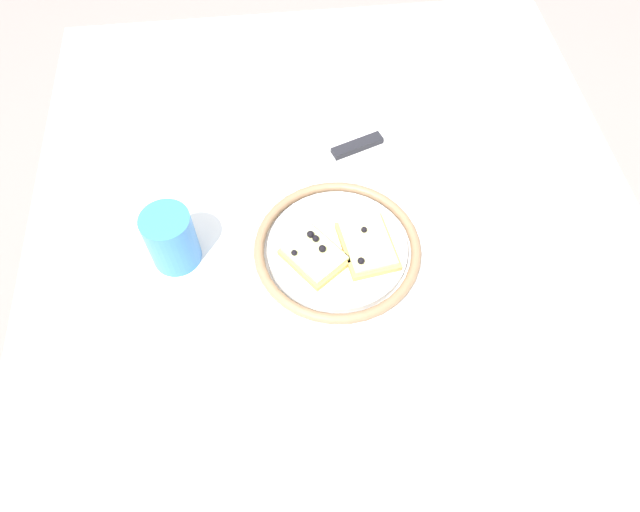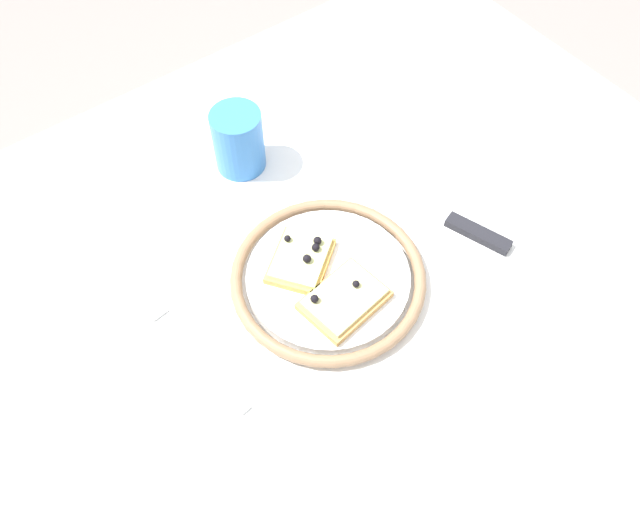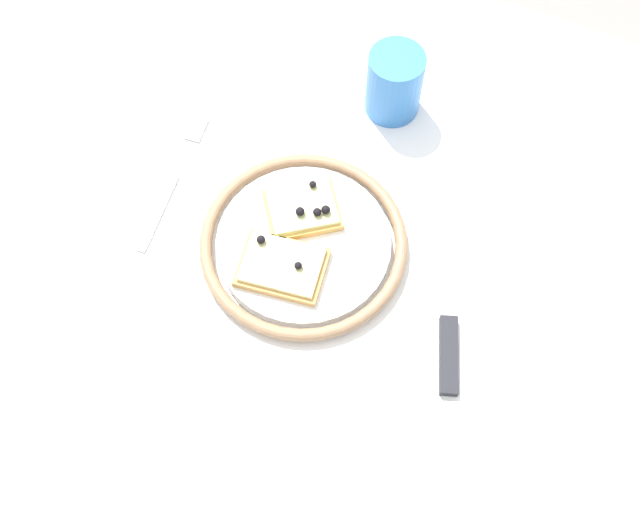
% 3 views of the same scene
% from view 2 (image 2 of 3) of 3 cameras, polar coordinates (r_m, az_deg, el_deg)
% --- Properties ---
extents(ground_plane, '(6.00, 6.00, 0.00)m').
position_cam_2_polar(ground_plane, '(1.49, 0.98, -16.96)').
color(ground_plane, gray).
extents(dining_table, '(1.14, 0.94, 0.72)m').
position_cam_2_polar(dining_table, '(0.89, 1.57, -4.80)').
color(dining_table, white).
rests_on(dining_table, ground_plane).
extents(plate, '(0.25, 0.25, 0.02)m').
position_cam_2_polar(plate, '(0.82, 0.71, -1.91)').
color(plate, white).
rests_on(plate, dining_table).
extents(pizza_slice_near, '(0.11, 0.11, 0.03)m').
position_cam_2_polar(pizza_slice_near, '(0.82, -1.68, -0.29)').
color(pizza_slice_near, tan).
rests_on(pizza_slice_near, plate).
extents(pizza_slice_far, '(0.11, 0.09, 0.03)m').
position_cam_2_polar(pizza_slice_far, '(0.79, 2.12, -3.78)').
color(pizza_slice_far, tan).
rests_on(pizza_slice_far, plate).
extents(knife, '(0.10, 0.23, 0.01)m').
position_cam_2_polar(knife, '(0.89, 11.74, 2.84)').
color(knife, silver).
rests_on(knife, dining_table).
extents(fork, '(0.04, 0.20, 0.00)m').
position_cam_2_polar(fork, '(0.80, -11.11, -8.02)').
color(fork, '#BCBCBC').
rests_on(fork, dining_table).
extents(cup, '(0.07, 0.07, 0.09)m').
position_cam_2_polar(cup, '(0.92, -7.13, 9.95)').
color(cup, '#3372BF').
rests_on(cup, dining_table).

